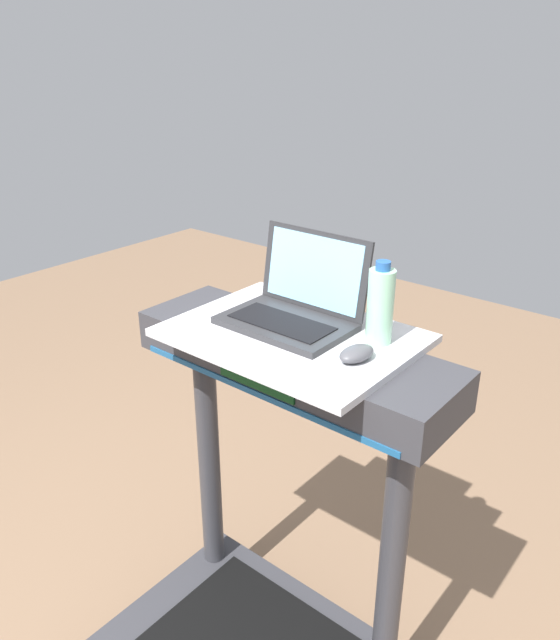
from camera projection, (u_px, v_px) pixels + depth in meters
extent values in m
cylinder|color=#38383D|center=(209.00, 457.00, 2.02)|extent=(0.07, 0.07, 0.84)
cylinder|color=#38383D|center=(393.00, 557.00, 1.62)|extent=(0.07, 0.07, 0.84)
cube|color=#38383D|center=(292.00, 358.00, 1.63)|extent=(0.90, 0.28, 0.11)
cube|color=#0C3F19|center=(256.00, 378.00, 1.53)|extent=(0.24, 0.01, 0.06)
cube|color=#1E598C|center=(257.00, 394.00, 1.55)|extent=(0.81, 0.00, 0.02)
cube|color=silver|center=(292.00, 335.00, 1.60)|extent=(0.62, 0.46, 0.02)
cube|color=#2D2D30|center=(285.00, 324.00, 1.62)|extent=(0.34, 0.21, 0.02)
cube|color=black|center=(281.00, 322.00, 1.61)|extent=(0.28, 0.12, 0.00)
cube|color=#2D2D30|center=(314.00, 270.00, 1.67)|extent=(0.34, 0.04, 0.21)
cube|color=#8CCCF2|center=(313.00, 270.00, 1.66)|extent=(0.30, 0.03, 0.19)
ellipsoid|color=#4C4C51|center=(357.00, 353.00, 1.45)|extent=(0.07, 0.11, 0.03)
cylinder|color=#9EDBB2|center=(380.00, 307.00, 1.51)|extent=(0.07, 0.07, 0.19)
cylinder|color=#2659A5|center=(383.00, 266.00, 1.47)|extent=(0.04, 0.04, 0.02)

